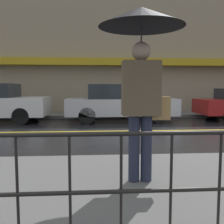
% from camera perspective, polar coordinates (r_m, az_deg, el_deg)
% --- Properties ---
extents(ground_plane, '(80.00, 80.00, 0.00)m').
position_cam_1_polar(ground_plane, '(8.37, 9.03, -4.03)').
color(ground_plane, black).
extents(sidewalk_far, '(28.00, 1.87, 0.13)m').
position_cam_1_polar(sidewalk_far, '(12.53, 4.64, -0.54)').
color(sidewalk_far, '#60605E').
rests_on(sidewalk_far, ground_plane).
extents(lane_marking, '(25.20, 0.12, 0.01)m').
position_cam_1_polar(lane_marking, '(8.37, 9.03, -4.00)').
color(lane_marking, gold).
rests_on(lane_marking, ground_plane).
extents(building_storefront, '(28.00, 0.85, 6.18)m').
position_cam_1_polar(building_storefront, '(13.61, 4.06, 12.58)').
color(building_storefront, gray).
rests_on(building_storefront, ground_plane).
extents(pedestrian, '(1.09, 1.09, 2.24)m').
position_cam_1_polar(pedestrian, '(3.44, 6.46, 14.02)').
color(pedestrian, '#23283D').
rests_on(pedestrian, sidewalk_near).
extents(car_silver, '(4.35, 1.76, 1.48)m').
position_cam_1_polar(car_silver, '(10.52, 1.74, 2.06)').
color(car_silver, '#B2B5BA').
rests_on(car_silver, ground_plane).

